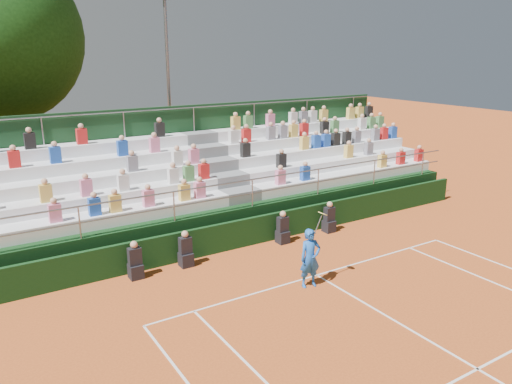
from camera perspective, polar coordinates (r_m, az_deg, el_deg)
ground at (r=15.52m, az=6.97°, el=-9.43°), size 90.00×90.00×0.00m
courtside_wall at (r=17.72m, az=0.52°, el=-4.27°), size 20.00×0.15×1.00m
line_officials at (r=16.83m, az=-1.83°, el=-5.48°), size 7.91×0.40×1.19m
grandstand at (r=20.22m, az=-4.39°, el=-0.02°), size 20.00×5.20×4.40m
tennis_player at (r=14.49m, az=6.22°, el=-7.51°), size 0.88×0.53×2.22m
floodlight_mast at (r=25.08m, az=-10.01°, el=12.69°), size 0.60×0.25×9.23m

